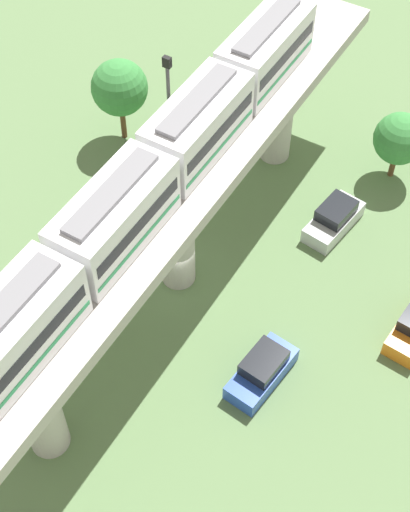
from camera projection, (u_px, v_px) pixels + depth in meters
The scene contains 8 objects.
ground_plane at pixel (179, 277), 43.15m from camera, with size 120.00×120.00×0.00m, color #5B7A4C.
viaduct at pixel (175, 201), 38.27m from camera, with size 5.20×35.80×8.05m.
train at pixel (158, 169), 35.00m from camera, with size 2.64×27.45×3.24m.
parked_car_blue at pixel (262, 370), 38.48m from camera, with size 2.26×4.37×1.76m.
parked_car_silver at pixel (334, 219), 44.91m from camera, with size 2.37×4.41×1.76m.
tree_near_viaduct at pixel (119, 88), 47.38m from camera, with size 3.58×3.58×5.83m.
tree_mid_lot at pixel (400, 139), 45.89m from camera, with size 3.20×3.20×4.66m.
signal_post at pixel (170, 129), 42.28m from camera, with size 0.44×0.28×10.65m.
Camera 1 is at (14.71, -21.68, 34.33)m, focal length 53.49 mm.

